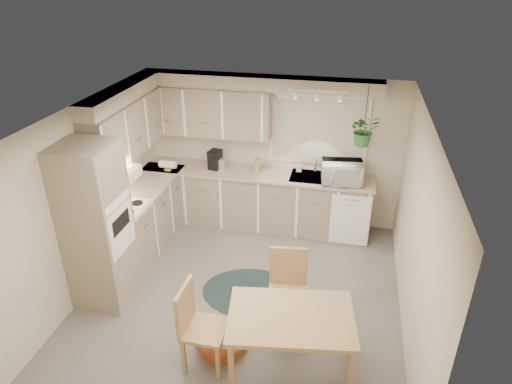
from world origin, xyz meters
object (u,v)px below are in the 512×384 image
chair_back (287,294)px  chair_left (205,328)px  dining_table (290,345)px  braided_rug (253,292)px  microwave (342,170)px  pet_bed (222,341)px

chair_back → chair_left: bearing=35.8°
dining_table → braided_rug: size_ratio=0.93×
chair_back → braided_rug: chair_back is taller
chair_left → microwave: bearing=158.1°
dining_table → braided_rug: (-0.65, 1.18, -0.39)m
dining_table → microwave: microwave is taller
chair_back → pet_bed: chair_back is taller
braided_rug → pet_bed: 0.98m
braided_rug → microwave: size_ratio=2.26×
chair_left → pet_bed: 0.50m
pet_bed → microwave: size_ratio=0.94×
chair_left → microwave: size_ratio=1.65×
chair_left → chair_back: chair_back is taller
chair_left → microwave: (1.22, 2.84, 0.65)m
pet_bed → chair_left: bearing=-111.0°
dining_table → chair_left: size_ratio=1.27×
braided_rug → pet_bed: (-0.14, -0.97, 0.06)m
chair_back → braided_rug: (-0.52, 0.52, -0.49)m
dining_table → braided_rug: 1.40m
braided_rug → pet_bed: pet_bed is taller
pet_bed → dining_table: bearing=-15.2°
dining_table → chair_back: 0.68m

